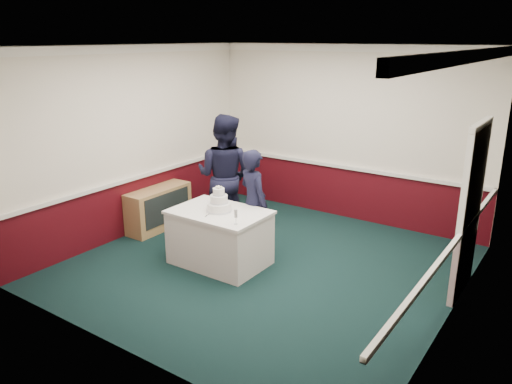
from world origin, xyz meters
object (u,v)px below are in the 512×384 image
Objects in this scene: cake_table at (220,237)px; person_woman at (254,203)px; cake_knife at (208,214)px; person_man at (225,176)px; champagne_flute at (236,214)px; wedding_cake at (219,203)px; sideboard at (159,208)px.

person_woman is at bearing 70.28° from cake_table.
person_man reaches higher than cake_knife.
person_woman reaches higher than cake_table.
person_woman reaches higher than champagne_flute.
person_woman is (0.20, 0.55, -0.11)m from wedding_cake.
champagne_flute is 0.13× the size of person_woman.
person_man is (-1.13, 1.21, 0.06)m from champagne_flute.
person_woman is at bearing 1.55° from sideboard.
person_man is 0.93m from person_woman.
cake_table is 0.83× the size of person_woman.
cake_table is 6.44× the size of champagne_flute.
cake_knife is 0.79m from person_woman.
person_woman reaches higher than cake_knife.
wedding_cake is at bearing 66.57° from cake_knife.
person_woman is at bearing 58.24° from cake_knife.
cake_table is at bearing -90.00° from wedding_cake.
champagne_flute is 0.10× the size of person_man.
wedding_cake is (0.00, 0.00, 0.50)m from cake_table.
wedding_cake is 1.78× the size of champagne_flute.
sideboard is 0.91× the size of cake_table.
person_man is at bearing 21.65° from sideboard.
person_man reaches higher than person_woman.
cake_knife is at bearing 105.21° from person_man.
cake_table is 1.26m from person_man.
person_man is (1.08, 0.43, 0.64)m from sideboard.
cake_table is at bearing 111.35° from person_man.
person_woman is (1.90, 0.05, 0.44)m from sideboard.
cake_table is at bearing 150.75° from champagne_flute.
wedding_cake reaches higher than champagne_flute.
champagne_flute is 0.90m from person_woman.
person_woman is (0.82, -0.38, -0.19)m from person_man.
cake_table is 0.67× the size of person_man.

